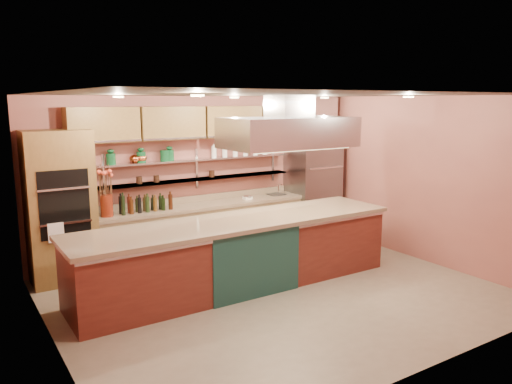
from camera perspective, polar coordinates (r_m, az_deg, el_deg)
floor at (r=7.30m, az=2.51°, el=-11.56°), size 6.00×5.00×0.02m
ceiling at (r=6.77m, az=2.70°, el=11.08°), size 6.00×5.00×0.02m
wall_back at (r=9.03m, az=-6.58°, el=1.93°), size 6.00×0.04×2.80m
wall_front at (r=5.12m, az=19.01°, el=-5.09°), size 6.00×0.04×2.80m
wall_left at (r=5.76m, az=-22.67°, el=-3.65°), size 0.04×5.00×2.80m
wall_right at (r=8.95m, az=18.51°, el=1.38°), size 0.04×5.00×2.80m
oven_stack at (r=8.00m, az=-21.46°, el=-1.64°), size 0.95×0.64×2.30m
refrigerator at (r=10.04m, az=6.52°, el=0.76°), size 0.95×0.72×2.10m
back_counter at (r=8.93m, az=-5.90°, el=-4.28°), size 3.84×0.64×0.93m
wall_shelf_lower at (r=8.90m, az=-6.50°, el=1.48°), size 3.60×0.26×0.03m
wall_shelf_upper at (r=8.85m, az=-6.54°, el=3.72°), size 3.60×0.26×0.03m
upper_cabinets at (r=8.78m, az=-6.19°, el=7.93°), size 4.60×0.36×0.55m
range_hood at (r=7.56m, az=3.78°, el=6.82°), size 2.00×1.00×0.45m
ceiling_downlights at (r=6.94m, az=1.73°, el=10.82°), size 4.00×2.80×0.02m
island at (r=7.39m, az=-2.06°, el=-7.03°), size 4.86×1.07×1.01m
flower_vase at (r=8.13m, az=-16.70°, el=-1.52°), size 0.25×0.25×0.34m
oil_bottle_cluster at (r=8.33m, az=-12.42°, el=-1.20°), size 0.94×0.32×0.30m
kitchen_scale at (r=9.19m, az=-0.97°, el=-0.56°), size 0.18×0.15×0.09m
bar_faucet at (r=9.67m, az=2.57°, el=0.32°), size 0.03×0.03×0.20m
copper_kettle at (r=8.40m, az=-13.70°, el=3.71°), size 0.21×0.21×0.14m
green_canister at (r=8.58m, az=-10.38°, el=4.13°), size 0.16×0.16×0.18m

